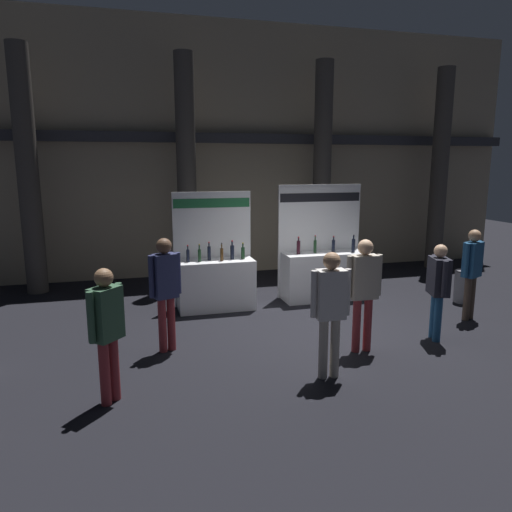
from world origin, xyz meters
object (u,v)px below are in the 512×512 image
Objects in this scene: visitor_0 at (438,283)px; visitor_7 at (107,324)px; exhibitor_booth_1 at (324,271)px; trash_bin at (464,286)px; visitor_8 at (165,285)px; visitor_6 at (472,267)px; exhibitor_booth_0 at (216,279)px; visitor_5 at (330,304)px; visitor_9 at (364,286)px.

visitor_0 is 0.95× the size of visitor_7.
exhibitor_booth_1 reaches higher than trash_bin.
exhibitor_booth_1 reaches higher than visitor_8.
visitor_6 is at bearing 146.35° from visitor_7.
exhibitor_booth_0 is 2.29m from visitor_8.
visitor_5 is 3.83m from visitor_6.
trash_bin is at bearing -146.18° from visitor_5.
exhibitor_booth_0 reaches higher than visitor_7.
visitor_7 is 1.66m from visitor_8.
visitor_0 reaches higher than trash_bin.
exhibitor_booth_1 is 4.04m from visitor_8.
exhibitor_booth_1 reaches higher than visitor_6.
visitor_5 is (-2.25, -0.86, 0.07)m from visitor_0.
visitor_7 is (-4.24, -3.52, 0.37)m from exhibitor_booth_1.
visitor_7 is 0.94× the size of visitor_8.
visitor_6 is at bearing -19.59° from visitor_8.
trash_bin is at bearing 149.37° from visitor_0.
visitor_7 is (-6.29, -1.55, -0.01)m from visitor_6.
visitor_9 reaches higher than visitor_5.
trash_bin is (5.03, -0.90, -0.25)m from exhibitor_booth_0.
visitor_8 reaches higher than visitor_0.
visitor_6 is 6.48m from visitor_7.
exhibitor_booth_0 is at bearing -48.73° from visitor_6.
exhibitor_booth_0 is 3.60m from visitor_5.
visitor_6 is (-0.65, -0.96, 0.65)m from trash_bin.
visitor_5 is (-1.43, -3.57, 0.41)m from exhibitor_booth_1.
visitor_5 is at bearing -57.32° from visitor_8.
visitor_8 is (-6.14, -1.05, 0.70)m from trash_bin.
visitor_8 is (-4.26, 0.65, 0.09)m from visitor_0.
visitor_9 is (0.86, 0.72, 0.01)m from visitor_5.
visitor_0 is 0.92× the size of visitor_5.
visitor_5 reaches higher than visitor_6.
exhibitor_booth_1 is 2.94m from visitor_9.
visitor_7 is (-2.81, 0.05, -0.04)m from visitor_5.
trash_bin is at bearing -149.77° from visitor_6.
visitor_9 is (-1.39, -0.14, 0.09)m from visitor_0.
trash_bin is at bearing -10.12° from exhibitor_booth_0.
exhibitor_booth_0 is 3.92m from visitor_7.
exhibitor_booth_0 is 1.37× the size of visitor_6.
visitor_6 is (4.39, -1.86, 0.40)m from exhibitor_booth_0.
exhibitor_booth_0 is 3.41× the size of trash_bin.
exhibitor_booth_1 is 1.44× the size of visitor_6.
exhibitor_booth_1 is 1.38× the size of visitor_9.
trash_bin is at bearing 29.73° from visitor_9.
visitor_6 is 1.01× the size of visitor_7.
visitor_9 is (3.66, 0.67, 0.06)m from visitor_7.
trash_bin is 0.41× the size of visitor_7.
visitor_6 is at bearing -124.02° from trash_bin.
exhibitor_booth_0 is 1.31× the size of visitor_8.
exhibitor_booth_0 is 4.10m from visitor_0.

